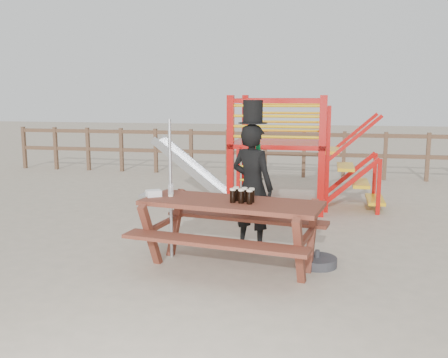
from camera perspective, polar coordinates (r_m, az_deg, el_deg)
ground at (r=6.33m, az=1.19°, el=-9.83°), size 60.00×60.00×0.00m
back_fence at (r=12.98m, az=6.92°, el=3.48°), size 15.09×0.09×1.20m
playground_fort at (r=9.55m, az=5.92°, el=3.34°), size 4.71×1.84×2.10m
picnic_table at (r=6.10m, az=0.83°, el=-5.37°), size 2.37×1.81×0.84m
man_with_hat at (r=6.80m, az=3.25°, el=-0.51°), size 0.75×0.64×2.04m
metal_pole at (r=6.45m, az=-6.12°, el=-1.21°), size 0.04×0.04×1.80m
parasol_base at (r=6.39m, az=10.58°, el=-9.25°), size 0.49×0.49×0.21m
paper_bag at (r=6.35m, az=-8.04°, el=-1.62°), size 0.23×0.22×0.08m
stout_pints at (r=5.93m, az=2.14°, el=-1.87°), size 0.29×0.21×0.17m
empty_glasses at (r=6.39m, az=-6.09°, el=-1.26°), size 0.11×0.21×0.15m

